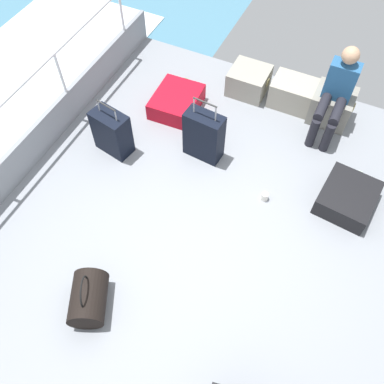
{
  "coord_description": "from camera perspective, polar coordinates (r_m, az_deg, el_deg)",
  "views": [
    {
      "loc": [
        0.91,
        -2.17,
        3.98
      ],
      "look_at": [
        -0.19,
        0.13,
        0.25
      ],
      "focal_mm": 39.05,
      "sensor_mm": 36.0,
      "label": 1
    }
  ],
  "objects": [
    {
      "name": "ground_plane",
      "position": [
        4.65,
        1.38,
        -3.94
      ],
      "size": [
        4.4,
        5.2,
        0.06
      ],
      "primitive_type": "cube",
      "color": "gray"
    },
    {
      "name": "gunwale_port",
      "position": [
        5.32,
        -20.44,
        6.43
      ],
      "size": [
        0.06,
        5.2,
        0.45
      ],
      "primitive_type": "cube",
      "color": "gray",
      "rests_on": "ground_plane"
    },
    {
      "name": "railing_port",
      "position": [
        4.94,
        -22.33,
        10.6
      ],
      "size": [
        0.04,
        4.2,
        1.02
      ],
      "color": "silver",
      "rests_on": "ground_plane"
    },
    {
      "name": "cargo_crate_0",
      "position": [
        5.89,
        7.76,
        14.83
      ],
      "size": [
        0.54,
        0.48,
        0.35
      ],
      "color": "gray",
      "rests_on": "ground_plane"
    },
    {
      "name": "cargo_crate_1",
      "position": [
        5.8,
        13.7,
        12.96
      ],
      "size": [
        0.62,
        0.42,
        0.36
      ],
      "color": "#9E9989",
      "rests_on": "ground_plane"
    },
    {
      "name": "cargo_crate_2",
      "position": [
        5.72,
        18.55,
        11.09
      ],
      "size": [
        0.53,
        0.47,
        0.42
      ],
      "color": "gray",
      "rests_on": "ground_plane"
    },
    {
      "name": "passenger_seated",
      "position": [
        5.33,
        19.15,
        12.78
      ],
      "size": [
        0.34,
        0.66,
        1.12
      ],
      "color": "#26598C",
      "rests_on": "ground_plane"
    },
    {
      "name": "suitcase_1",
      "position": [
        4.93,
        1.62,
        7.7
      ],
      "size": [
        0.47,
        0.26,
        0.86
      ],
      "color": "black",
      "rests_on": "ground_plane"
    },
    {
      "name": "suitcase_3",
      "position": [
        4.95,
        20.47,
        -0.73
      ],
      "size": [
        0.64,
        0.7,
        0.24
      ],
      "color": "black",
      "rests_on": "ground_plane"
    },
    {
      "name": "suitcase_4",
      "position": [
        5.62,
        -2.13,
        12.22
      ],
      "size": [
        0.59,
        0.7,
        0.24
      ],
      "color": "#B70C1E",
      "rests_on": "ground_plane"
    },
    {
      "name": "suitcase_5",
      "position": [
        5.1,
        -10.87,
        8.0
      ],
      "size": [
        0.48,
        0.33,
        0.73
      ],
      "color": "black",
      "rests_on": "ground_plane"
    },
    {
      "name": "duffel_bag",
      "position": [
        4.17,
        -13.96,
        -13.92
      ],
      "size": [
        0.52,
        0.58,
        0.49
      ],
      "color": "black",
      "rests_on": "ground_plane"
    },
    {
      "name": "paper_cup",
      "position": [
        4.8,
        9.91,
        -0.6
      ],
      "size": [
        0.08,
        0.08,
        0.1
      ],
      "primitive_type": "cylinder",
      "color": "white",
      "rests_on": "ground_plane"
    }
  ]
}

